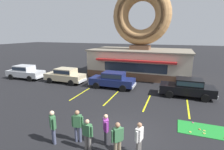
{
  "coord_description": "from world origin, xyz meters",
  "views": [
    {
      "loc": [
        2.35,
        -8.07,
        5.34
      ],
      "look_at": [
        -2.47,
        5.0,
        2.0
      ],
      "focal_mm": 28.0,
      "sensor_mm": 36.0,
      "label": 1
    }
  ],
  "objects_px": {
    "pedestrian_leather_jacket_man": "(53,125)",
    "pedestrian_crossing_woman": "(88,133)",
    "car_navy": "(113,79)",
    "pedestrian_hooded_kid": "(139,138)",
    "car_black": "(187,87)",
    "golf_ball": "(202,131)",
    "pedestrian_blue_sweater_man": "(78,124)",
    "trash_bin": "(181,81)",
    "pedestrian_clipboard_woman": "(106,128)",
    "pedestrian_beanie_man": "(118,138)",
    "car_champagne": "(65,75)",
    "car_silver": "(25,72)"
  },
  "relations": [
    {
      "from": "car_black",
      "to": "pedestrian_beanie_man",
      "type": "distance_m",
      "value": 9.83
    },
    {
      "from": "car_champagne",
      "to": "pedestrian_clipboard_woman",
      "type": "xyz_separation_m",
      "value": [
        8.4,
        -8.71,
        -0.0
      ]
    },
    {
      "from": "car_black",
      "to": "trash_bin",
      "type": "distance_m",
      "value": 3.3
    },
    {
      "from": "golf_ball",
      "to": "car_navy",
      "type": "distance_m",
      "value": 9.55
    },
    {
      "from": "pedestrian_crossing_woman",
      "to": "pedestrian_blue_sweater_man",
      "type": "bearing_deg",
      "value": 152.47
    },
    {
      "from": "golf_ball",
      "to": "pedestrian_crossing_woman",
      "type": "bearing_deg",
      "value": -146.15
    },
    {
      "from": "car_navy",
      "to": "pedestrian_hooded_kid",
      "type": "height_order",
      "value": "pedestrian_hooded_kid"
    },
    {
      "from": "car_champagne",
      "to": "pedestrian_crossing_woman",
      "type": "bearing_deg",
      "value": -50.42
    },
    {
      "from": "car_black",
      "to": "pedestrian_hooded_kid",
      "type": "height_order",
      "value": "pedestrian_hooded_kid"
    },
    {
      "from": "golf_ball",
      "to": "pedestrian_blue_sweater_man",
      "type": "bearing_deg",
      "value": -152.54
    },
    {
      "from": "pedestrian_blue_sweater_man",
      "to": "pedestrian_hooded_kid",
      "type": "height_order",
      "value": "pedestrian_blue_sweater_man"
    },
    {
      "from": "car_champagne",
      "to": "pedestrian_beanie_man",
      "type": "bearing_deg",
      "value": -45.59
    },
    {
      "from": "pedestrian_hooded_kid",
      "to": "golf_ball",
      "type": "bearing_deg",
      "value": 46.72
    },
    {
      "from": "car_black",
      "to": "pedestrian_clipboard_woman",
      "type": "bearing_deg",
      "value": -115.19
    },
    {
      "from": "pedestrian_blue_sweater_man",
      "to": "trash_bin",
      "type": "xyz_separation_m",
      "value": [
        5.01,
        12.13,
        -0.44
      ]
    },
    {
      "from": "golf_ball",
      "to": "car_silver",
      "type": "relative_size",
      "value": 0.01
    },
    {
      "from": "pedestrian_leather_jacket_man",
      "to": "trash_bin",
      "type": "xyz_separation_m",
      "value": [
        6.07,
        12.65,
        -0.47
      ]
    },
    {
      "from": "car_silver",
      "to": "pedestrian_clipboard_woman",
      "type": "distance_m",
      "value": 16.31
    },
    {
      "from": "golf_ball",
      "to": "pedestrian_leather_jacket_man",
      "type": "xyz_separation_m",
      "value": [
        -7.05,
        -3.64,
        0.91
      ]
    },
    {
      "from": "pedestrian_leather_jacket_man",
      "to": "pedestrian_beanie_man",
      "type": "height_order",
      "value": "pedestrian_leather_jacket_man"
    },
    {
      "from": "pedestrian_clipboard_woman",
      "to": "car_black",
      "type": "bearing_deg",
      "value": 64.81
    },
    {
      "from": "pedestrian_blue_sweater_man",
      "to": "golf_ball",
      "type": "bearing_deg",
      "value": 27.46
    },
    {
      "from": "pedestrian_clipboard_woman",
      "to": "trash_bin",
      "type": "relative_size",
      "value": 1.62
    },
    {
      "from": "trash_bin",
      "to": "car_black",
      "type": "bearing_deg",
      "value": -82.77
    },
    {
      "from": "pedestrian_leather_jacket_man",
      "to": "car_champagne",
      "type": "bearing_deg",
      "value": 121.97
    },
    {
      "from": "car_silver",
      "to": "pedestrian_beanie_man",
      "type": "distance_m",
      "value": 17.41
    },
    {
      "from": "pedestrian_hooded_kid",
      "to": "pedestrian_crossing_woman",
      "type": "height_order",
      "value": "pedestrian_hooded_kid"
    },
    {
      "from": "pedestrian_clipboard_woman",
      "to": "pedestrian_hooded_kid",
      "type": "bearing_deg",
      "value": -9.47
    },
    {
      "from": "pedestrian_leather_jacket_man",
      "to": "pedestrian_crossing_woman",
      "type": "relative_size",
      "value": 1.12
    },
    {
      "from": "car_champagne",
      "to": "pedestrian_leather_jacket_man",
      "type": "bearing_deg",
      "value": -58.03
    },
    {
      "from": "car_champagne",
      "to": "car_black",
      "type": "bearing_deg",
      "value": -0.62
    },
    {
      "from": "golf_ball",
      "to": "car_silver",
      "type": "xyz_separation_m",
      "value": [
        -18.53,
        5.68,
        0.82
      ]
    },
    {
      "from": "golf_ball",
      "to": "car_navy",
      "type": "xyz_separation_m",
      "value": [
        -7.44,
        5.94,
        0.82
      ]
    },
    {
      "from": "car_navy",
      "to": "car_silver",
      "type": "bearing_deg",
      "value": -178.67
    },
    {
      "from": "golf_ball",
      "to": "pedestrian_crossing_woman",
      "type": "height_order",
      "value": "pedestrian_crossing_woman"
    },
    {
      "from": "car_champagne",
      "to": "pedestrian_crossing_woman",
      "type": "xyz_separation_m",
      "value": [
        7.77,
        -9.4,
        -0.02
      ]
    },
    {
      "from": "golf_ball",
      "to": "car_black",
      "type": "bearing_deg",
      "value": 95.63
    },
    {
      "from": "car_navy",
      "to": "car_black",
      "type": "xyz_separation_m",
      "value": [
        6.87,
        -0.18,
        0.0
      ]
    },
    {
      "from": "car_navy",
      "to": "pedestrian_beanie_man",
      "type": "height_order",
      "value": "pedestrian_beanie_man"
    },
    {
      "from": "car_silver",
      "to": "pedestrian_beanie_man",
      "type": "relative_size",
      "value": 2.73
    },
    {
      "from": "car_champagne",
      "to": "pedestrian_leather_jacket_man",
      "type": "height_order",
      "value": "pedestrian_leather_jacket_man"
    },
    {
      "from": "pedestrian_hooded_kid",
      "to": "pedestrian_leather_jacket_man",
      "type": "height_order",
      "value": "pedestrian_leather_jacket_man"
    },
    {
      "from": "car_silver",
      "to": "pedestrian_blue_sweater_man",
      "type": "relative_size",
      "value": 2.72
    },
    {
      "from": "pedestrian_hooded_kid",
      "to": "pedestrian_beanie_man",
      "type": "bearing_deg",
      "value": -152.47
    },
    {
      "from": "golf_ball",
      "to": "pedestrian_beanie_man",
      "type": "relative_size",
      "value": 0.02
    },
    {
      "from": "pedestrian_blue_sweater_man",
      "to": "pedestrian_leather_jacket_man",
      "type": "height_order",
      "value": "pedestrian_leather_jacket_man"
    },
    {
      "from": "golf_ball",
      "to": "car_navy",
      "type": "height_order",
      "value": "car_navy"
    },
    {
      "from": "golf_ball",
      "to": "trash_bin",
      "type": "relative_size",
      "value": 0.04
    },
    {
      "from": "golf_ball",
      "to": "trash_bin",
      "type": "height_order",
      "value": "trash_bin"
    },
    {
      "from": "golf_ball",
      "to": "pedestrian_blue_sweater_man",
      "type": "height_order",
      "value": "pedestrian_blue_sweater_man"
    }
  ]
}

